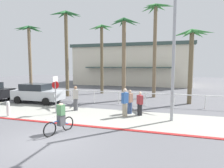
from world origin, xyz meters
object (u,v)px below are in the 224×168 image
palm_tree_2 (102,44)px  car_silver_1 (38,93)px  palm_tree_0 (29,41)px  cyclist_blue_0 (60,119)px  bollard_0 (8,109)px  stop_sign_bike_lane (56,89)px  pedestrian_0 (125,104)px  palm_tree_1 (66,32)px  pedestrian_3 (76,99)px  palm_tree_5 (192,46)px  palm_tree_4 (155,28)px  palm_tree_3 (124,41)px  pedestrian_2 (140,105)px  streetlight_curb (174,48)px  pedestrian_1 (130,103)px

palm_tree_2 → car_silver_1: 9.23m
palm_tree_0 → palm_tree_2: size_ratio=1.02×
cyclist_blue_0 → bollard_0: bearing=161.1°
stop_sign_bike_lane → palm_tree_2: 10.64m
pedestrian_0 → cyclist_blue_0: bearing=-123.9°
palm_tree_1 → pedestrian_3: palm_tree_1 is taller
cyclist_blue_0 → pedestrian_3: pedestrian_3 is taller
palm_tree_0 → palm_tree_5: bearing=-7.8°
palm_tree_1 → palm_tree_4: size_ratio=0.95×
palm_tree_3 → palm_tree_5: 5.77m
cyclist_blue_0 → pedestrian_0: (2.45, 3.65, 0.17)m
stop_sign_bike_lane → palm_tree_0: size_ratio=0.31×
pedestrian_2 → pedestrian_3: 4.69m
bollard_0 → palm_tree_4: 14.80m
stop_sign_bike_lane → streetlight_curb: (7.54, 0.21, 2.60)m
streetlight_curb → pedestrian_3: streetlight_curb is taller
palm_tree_0 → car_silver_1: 9.38m
pedestrian_0 → pedestrian_1: size_ratio=1.12×
bollard_0 → streetlight_curb: 10.94m
palm_tree_2 → palm_tree_5: palm_tree_2 is taller
palm_tree_0 → palm_tree_2: bearing=8.1°
bollard_0 → pedestrian_1: bearing=20.8°
cyclist_blue_0 → palm_tree_4: bearing=71.9°
streetlight_curb → palm_tree_2: (-7.59, 9.59, 1.56)m
stop_sign_bike_lane → palm_tree_5: size_ratio=0.40×
car_silver_1 → palm_tree_4: bearing=30.1°
stop_sign_bike_lane → bollard_0: (-2.60, -1.43, -1.16)m
pedestrian_3 → palm_tree_5: bearing=30.2°
palm_tree_0 → palm_tree_2: 9.01m
car_silver_1 → cyclist_blue_0: 8.46m
palm_tree_2 → palm_tree_4: (6.10, -1.18, 1.26)m
stop_sign_bike_lane → pedestrian_2: 5.75m
cyclist_blue_0 → pedestrian_1: bearing=59.8°
palm_tree_1 → cyclist_blue_0: bearing=-62.5°
palm_tree_0 → pedestrian_2: palm_tree_0 is taller
car_silver_1 → pedestrian_1: 8.69m
palm_tree_2 → pedestrian_1: 10.95m
palm_tree_0 → car_silver_1: size_ratio=1.85×
palm_tree_5 → car_silver_1: palm_tree_5 is taller
streetlight_curb → pedestrian_1: size_ratio=4.56×
bollard_0 → palm_tree_5: size_ratio=0.16×
cyclist_blue_0 → pedestrian_0: 4.40m
palm_tree_3 → car_silver_1: palm_tree_3 is taller
palm_tree_0 → palm_tree_5: (18.14, -2.50, -1.33)m
palm_tree_0 → pedestrian_1: palm_tree_0 is taller
palm_tree_3 → pedestrian_0: bearing=-77.3°
palm_tree_0 → pedestrian_2: 17.22m
pedestrian_3 → cyclist_blue_0: bearing=-72.5°
pedestrian_0 → car_silver_1: bearing=164.2°
stop_sign_bike_lane → palm_tree_5: palm_tree_5 is taller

